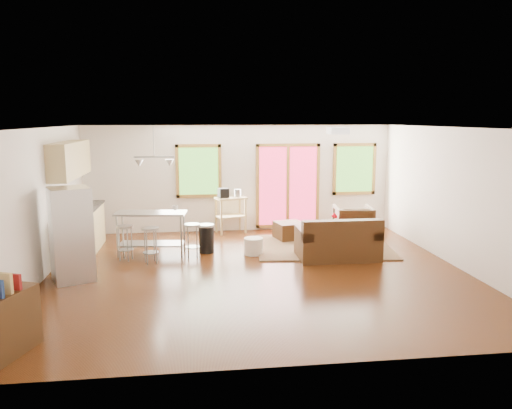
{
  "coord_description": "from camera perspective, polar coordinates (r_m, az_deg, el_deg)",
  "views": [
    {
      "loc": [
        -1.13,
        -8.64,
        2.76
      ],
      "look_at": [
        0.0,
        0.3,
        1.2
      ],
      "focal_mm": 35.0,
      "sensor_mm": 36.0,
      "label": 1
    }
  ],
  "objects": [
    {
      "name": "left_wall",
      "position": [
        9.15,
        -23.8,
        -0.21
      ],
      "size": [
        0.02,
        7.0,
        2.6
      ],
      "primitive_type": "cube",
      "color": "silver",
      "rests_on": "ground"
    },
    {
      "name": "book",
      "position": [
        11.04,
        9.74,
        -1.81
      ],
      "size": [
        0.24,
        0.07,
        0.32
      ],
      "primitive_type": "imported",
      "rotation": [
        0.0,
        0.0,
        -0.16
      ],
      "color": "maroon",
      "rests_on": "coffee_table"
    },
    {
      "name": "floor",
      "position": [
        9.15,
        0.24,
        -7.81
      ],
      "size": [
        7.5,
        7.0,
        0.02
      ],
      "primitive_type": "cube",
      "color": "#321607",
      "rests_on": "ground"
    },
    {
      "name": "pouf",
      "position": [
        10.27,
        -0.28,
        -4.78
      ],
      "size": [
        0.46,
        0.46,
        0.34
      ],
      "primitive_type": "cylinder",
      "rotation": [
        0.0,
        0.0,
        0.21
      ],
      "color": "silver",
      "rests_on": "floor"
    },
    {
      "name": "refrigerator",
      "position": [
        9.08,
        -20.31,
        -3.21
      ],
      "size": [
        0.84,
        0.83,
        1.62
      ],
      "rotation": [
        0.0,
        0.0,
        0.39
      ],
      "color": "#B7BABC",
      "rests_on": "floor"
    },
    {
      "name": "coffee_table",
      "position": [
        11.07,
        9.49,
        -2.96
      ],
      "size": [
        1.1,
        0.82,
        0.39
      ],
      "rotation": [
        0.0,
        0.0,
        -0.26
      ],
      "color": "#321F0E",
      "rests_on": "floor"
    },
    {
      "name": "armchair",
      "position": [
        11.77,
        11.04,
        -1.8
      ],
      "size": [
        0.9,
        0.86,
        0.85
      ],
      "primitive_type": "imported",
      "rotation": [
        0.0,
        0.0,
        3.03
      ],
      "color": "#311C0C",
      "rests_on": "floor"
    },
    {
      "name": "ceiling",
      "position": [
        8.72,
        0.25,
        8.83
      ],
      "size": [
        7.5,
        7.0,
        0.02
      ],
      "primitive_type": "cube",
      "color": "white",
      "rests_on": "ground"
    },
    {
      "name": "front_wall",
      "position": [
        5.46,
        5.07,
        -5.76
      ],
      "size": [
        7.5,
        0.02,
        2.6
      ],
      "primitive_type": "cube",
      "color": "silver",
      "rests_on": "ground"
    },
    {
      "name": "kitchen_cart",
      "position": [
        12.08,
        -3.03,
        0.26
      ],
      "size": [
        0.83,
        0.66,
        1.11
      ],
      "rotation": [
        0.0,
        0.0,
        0.3
      ],
      "color": "tan",
      "rests_on": "floor"
    },
    {
      "name": "trash_can",
      "position": [
        10.44,
        -5.68,
        -3.86
      ],
      "size": [
        0.4,
        0.4,
        0.6
      ],
      "rotation": [
        0.0,
        0.0,
        -0.29
      ],
      "color": "black",
      "rests_on": "floor"
    },
    {
      "name": "ottoman",
      "position": [
        11.53,
        3.82,
        -3.02
      ],
      "size": [
        0.72,
        0.72,
        0.4
      ],
      "primitive_type": "cube",
      "rotation": [
        0.0,
        0.0,
        0.22
      ],
      "color": "#311C0C",
      "rests_on": "floor"
    },
    {
      "name": "bar_stool_b",
      "position": [
        9.78,
        -11.99,
        -3.63
      ],
      "size": [
        0.41,
        0.41,
        0.7
      ],
      "rotation": [
        0.0,
        0.0,
        0.29
      ],
      "color": "#B7BABC",
      "rests_on": "floor"
    },
    {
      "name": "cabinets",
      "position": [
        10.76,
        -19.74,
        -0.56
      ],
      "size": [
        0.64,
        2.24,
        2.3
      ],
      "color": "tan",
      "rests_on": "floor"
    },
    {
      "name": "island",
      "position": [
        10.35,
        -11.89,
        -2.37
      ],
      "size": [
        1.46,
        0.72,
        0.89
      ],
      "rotation": [
        0.0,
        0.0,
        -0.12
      ],
      "color": "#B7BABC",
      "rests_on": "floor"
    },
    {
      "name": "back_wall",
      "position": [
        12.29,
        -1.89,
        3.0
      ],
      "size": [
        7.5,
        0.02,
        2.6
      ],
      "primitive_type": "cube",
      "color": "silver",
      "rests_on": "ground"
    },
    {
      "name": "bar_stool_a",
      "position": [
        10.11,
        -14.73,
        -3.33
      ],
      "size": [
        0.42,
        0.42,
        0.69
      ],
      "rotation": [
        0.0,
        0.0,
        -0.33
      ],
      "color": "#B7BABC",
      "rests_on": "floor"
    },
    {
      "name": "rug",
      "position": [
        10.95,
        7.65,
        -4.79
      ],
      "size": [
        3.03,
        2.45,
        0.03
      ],
      "primitive_type": "cube",
      "rotation": [
        0.0,
        0.0,
        -0.1
      ],
      "color": "#4D643D",
      "rests_on": "floor"
    },
    {
      "name": "vase",
      "position": [
        11.01,
        8.94,
        -2.05
      ],
      "size": [
        0.22,
        0.23,
        0.32
      ],
      "rotation": [
        0.0,
        0.0,
        -0.21
      ],
      "color": "silver",
      "rests_on": "coffee_table"
    },
    {
      "name": "cup",
      "position": [
        10.1,
        -9.23,
        -0.29
      ],
      "size": [
        0.12,
        0.1,
        0.12
      ],
      "primitive_type": "imported",
      "rotation": [
        0.0,
        0.0,
        0.07
      ],
      "color": "white",
      "rests_on": "island"
    },
    {
      "name": "french_doors",
      "position": [
        12.44,
        3.66,
        2.13
      ],
      "size": [
        1.6,
        0.05,
        2.1
      ],
      "color": "#C7274B",
      "rests_on": "back_wall"
    },
    {
      "name": "right_wall",
      "position": [
        10.04,
        22.05,
        0.73
      ],
      "size": [
        0.02,
        7.0,
        2.6
      ],
      "primitive_type": "cube",
      "color": "silver",
      "rests_on": "ground"
    },
    {
      "name": "pendant_light",
      "position": [
        10.21,
        -11.55,
        4.78
      ],
      "size": [
        0.8,
        0.18,
        0.79
      ],
      "color": "gray",
      "rests_on": "ceiling"
    },
    {
      "name": "window_left",
      "position": [
        12.17,
        -6.57,
        3.82
      ],
      "size": [
        1.1,
        0.05,
        1.3
      ],
      "color": "#33601F",
      "rests_on": "back_wall"
    },
    {
      "name": "ceiling_flush",
      "position": [
        9.64,
        9.35,
        8.32
      ],
      "size": [
        0.35,
        0.35,
        0.12
      ],
      "primitive_type": "cube",
      "color": "white",
      "rests_on": "ceiling"
    },
    {
      "name": "bookshelf",
      "position": [
        6.66,
        -26.72,
        -12.04
      ],
      "size": [
        0.61,
        0.92,
        1.01
      ],
      "rotation": [
        0.0,
        0.0,
        -0.36
      ],
      "color": "#321F0E",
      "rests_on": "floor"
    },
    {
      "name": "window_right",
      "position": [
        12.82,
        11.18,
        4.0
      ],
      "size": [
        1.1,
        0.05,
        1.3
      ],
      "color": "#33601F",
      "rests_on": "back_wall"
    },
    {
      "name": "bar_stool_c",
      "position": [
        10.07,
        -7.29,
        -3.19
      ],
      "size": [
        0.33,
        0.33,
        0.68
      ],
      "rotation": [
        0.0,
        0.0,
        -0.01
      ],
      "color": "#B7BABC",
      "rests_on": "floor"
    },
    {
      "name": "loveseat",
      "position": [
        10.05,
        9.35,
        -4.29
      ],
      "size": [
        1.59,
        0.91,
        0.84
      ],
      "rotation": [
        0.0,
        0.0,
        -0.01
      ],
      "color": "#311C0C",
      "rests_on": "floor"
    }
  ]
}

